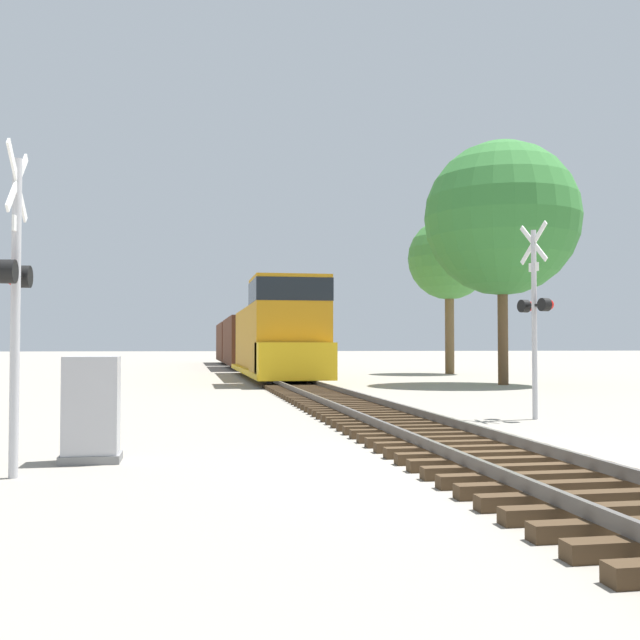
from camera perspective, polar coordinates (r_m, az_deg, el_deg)
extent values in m
plane|color=gray|center=(10.93, 12.93, -10.78)|extent=(400.00, 400.00, 0.00)
cube|color=#42301E|center=(8.02, 22.42, -13.36)|extent=(2.60, 0.22, 0.16)
cube|color=#42301E|center=(8.53, 20.20, -12.69)|extent=(2.60, 0.22, 0.16)
cube|color=#42301E|center=(9.04, 18.24, -12.09)|extent=(2.60, 0.22, 0.16)
cube|color=#42301E|center=(9.57, 16.51, -11.53)|extent=(2.60, 0.22, 0.16)
cube|color=#42301E|center=(10.10, 14.96, -11.03)|extent=(2.60, 0.22, 0.16)
cube|color=#42301E|center=(10.64, 13.57, -10.57)|extent=(2.60, 0.22, 0.16)
cube|color=#42301E|center=(11.19, 12.32, -10.16)|extent=(2.60, 0.22, 0.16)
cube|color=#42301E|center=(11.74, 11.19, -9.77)|extent=(2.60, 0.22, 0.16)
cube|color=#42301E|center=(12.30, 10.16, -9.42)|extent=(2.60, 0.22, 0.16)
cube|color=#42301E|center=(12.86, 9.23, -9.10)|extent=(2.60, 0.22, 0.16)
cube|color=#42301E|center=(13.42, 8.37, -8.80)|extent=(2.60, 0.22, 0.16)
cube|color=#42301E|center=(13.99, 7.59, -8.52)|extent=(2.60, 0.22, 0.16)
cube|color=#42301E|center=(14.56, 6.87, -8.26)|extent=(2.60, 0.22, 0.16)
cube|color=#42301E|center=(15.13, 6.20, -8.03)|extent=(2.60, 0.22, 0.16)
cube|color=#42301E|center=(15.70, 5.58, -7.80)|extent=(2.60, 0.22, 0.16)
cube|color=#42301E|center=(16.28, 5.01, -7.60)|extent=(2.60, 0.22, 0.16)
cube|color=#42301E|center=(16.86, 4.47, -7.40)|extent=(2.60, 0.22, 0.16)
cube|color=#42301E|center=(17.43, 3.98, -7.22)|extent=(2.60, 0.22, 0.16)
cube|color=#42301E|center=(18.01, 3.51, -7.05)|extent=(2.60, 0.22, 0.16)
cube|color=#42301E|center=(18.60, 3.07, -6.89)|extent=(2.60, 0.22, 0.16)
cube|color=#42301E|center=(19.18, 2.67, -6.74)|extent=(2.60, 0.22, 0.16)
cube|color=#42301E|center=(19.76, 2.28, -6.60)|extent=(2.60, 0.22, 0.16)
cube|color=#42301E|center=(20.35, 1.92, -6.47)|extent=(2.60, 0.22, 0.16)
cube|color=#42301E|center=(20.93, 1.58, -6.34)|extent=(2.60, 0.22, 0.16)
cube|color=#42301E|center=(21.52, 1.25, -6.22)|extent=(2.60, 0.22, 0.16)
cube|color=#42301E|center=(22.11, 0.95, -6.10)|extent=(2.60, 0.22, 0.16)
cube|color=#42301E|center=(22.69, 0.66, -6.00)|extent=(2.60, 0.22, 0.16)
cube|color=#42301E|center=(23.28, 0.38, -5.89)|extent=(2.60, 0.22, 0.16)
cube|color=#42301E|center=(23.87, 0.12, -5.80)|extent=(2.60, 0.22, 0.16)
cube|color=#42301E|center=(24.46, -0.13, -5.70)|extent=(2.60, 0.22, 0.16)
cube|color=#42301E|center=(25.05, -0.37, -5.61)|extent=(2.60, 0.22, 0.16)
cube|color=#42301E|center=(25.64, -0.59, -5.53)|extent=(2.60, 0.22, 0.16)
cube|color=#42301E|center=(26.23, -0.81, -5.45)|extent=(2.60, 0.22, 0.16)
cube|color=#42301E|center=(26.82, -1.02, -5.37)|extent=(2.60, 0.22, 0.16)
cube|color=#42301E|center=(27.42, -1.21, -5.29)|extent=(2.60, 0.22, 0.16)
cube|color=#42301E|center=(28.01, -1.40, -5.22)|extent=(2.60, 0.22, 0.16)
cube|color=#42301E|center=(28.60, -1.58, -5.15)|extent=(2.60, 0.22, 0.16)
cube|color=#42301E|center=(29.19, -1.76, -5.09)|extent=(2.60, 0.22, 0.16)
cube|color=#42301E|center=(29.79, -1.92, -5.03)|extent=(2.60, 0.22, 0.16)
cube|color=#56514C|center=(10.64, 9.31, -9.76)|extent=(0.07, 160.00, 0.15)
cube|color=#56514C|center=(11.19, 16.35, -9.32)|extent=(0.07, 160.00, 0.15)
cube|color=#B77A14|center=(40.13, -4.03, -1.53)|extent=(2.62, 12.29, 3.31)
cube|color=#B77A14|center=(31.60, -2.40, -0.58)|extent=(3.08, 3.86, 4.25)
cube|color=black|center=(31.67, -2.39, 2.14)|extent=(3.11, 3.90, 0.93)
cube|color=gold|center=(29.69, -1.91, -3.16)|extent=(3.08, 1.76, 1.49)
cube|color=gold|center=(37.54, -3.62, -3.85)|extent=(3.14, 17.20, 0.24)
cube|color=black|center=(31.88, -2.47, -4.07)|extent=(1.58, 2.20, 1.00)
cube|color=black|center=(43.20, -4.46, -3.50)|extent=(1.58, 2.20, 1.00)
cube|color=#4C2819|center=(54.00, -5.58, -1.63)|extent=(2.92, 12.40, 3.31)
cube|color=black|center=(49.99, -5.22, -3.34)|extent=(1.58, 2.20, 0.90)
cube|color=black|center=(58.03, -5.89, -3.14)|extent=(1.58, 2.20, 0.90)
cube|color=#4C2819|center=(67.94, -6.50, -1.68)|extent=(2.92, 12.40, 3.31)
cube|color=black|center=(63.93, -6.28, -3.03)|extent=(1.58, 2.20, 0.90)
cube|color=black|center=(71.97, -6.70, -2.90)|extent=(1.58, 2.20, 0.90)
cylinder|color=#B7B7BC|center=(10.33, -22.20, 0.19)|extent=(0.12, 0.12, 4.09)
cube|color=white|center=(10.53, -22.07, 9.73)|extent=(0.08, 0.93, 0.93)
cube|color=white|center=(10.53, -22.07, 9.73)|extent=(0.08, 0.93, 0.93)
cube|color=black|center=(10.36, -22.16, 3.26)|extent=(0.11, 0.86, 0.06)
cylinder|color=black|center=(10.70, -21.67, 3.09)|extent=(0.20, 0.31, 0.30)
sphere|color=red|center=(10.72, -22.18, 3.08)|extent=(0.26, 0.26, 0.26)
cylinder|color=black|center=(10.03, -22.68, 3.43)|extent=(0.20, 0.31, 0.30)
cube|color=white|center=(10.44, -22.11, 6.77)|extent=(0.05, 0.32, 0.20)
cylinder|color=#B7B7BC|center=(17.78, 16.02, -0.32)|extent=(0.12, 0.12, 4.33)
cube|color=white|center=(17.93, 15.96, 5.65)|extent=(0.25, 0.91, 0.93)
cube|color=white|center=(17.93, 15.96, 5.65)|extent=(0.25, 0.91, 0.93)
cube|color=black|center=(17.80, 16.00, 1.08)|extent=(0.26, 0.85, 0.06)
cylinder|color=black|center=(17.53, 16.74, 1.13)|extent=(0.25, 0.33, 0.30)
sphere|color=red|center=(17.59, 16.98, 1.12)|extent=(0.26, 0.26, 0.26)
cylinder|color=black|center=(18.07, 15.29, 1.03)|extent=(0.25, 0.33, 0.30)
sphere|color=red|center=(18.13, 15.54, 1.02)|extent=(0.26, 0.26, 0.26)
cube|color=white|center=(17.86, 15.98, 3.90)|extent=(0.11, 0.32, 0.20)
cube|color=slate|center=(11.46, -17.05, -10.02)|extent=(0.85, 0.65, 0.12)
cube|color=#ADADB2|center=(11.38, -17.01, -6.22)|extent=(0.77, 0.59, 1.40)
cylinder|color=brown|center=(32.82, 13.76, -0.33)|extent=(0.44, 0.44, 5.14)
sphere|color=#337533|center=(33.26, 13.70, 7.54)|extent=(6.62, 6.62, 6.62)
cylinder|color=brown|center=(44.65, 9.84, -0.64)|extent=(0.54, 0.54, 5.35)
sphere|color=#3D7F38|center=(44.93, 9.81, 4.64)|extent=(4.86, 4.86, 4.86)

